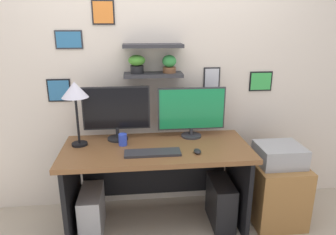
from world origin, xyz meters
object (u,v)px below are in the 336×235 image
Objects in this scene: desk at (156,167)px; keyboard at (153,153)px; monitor_left at (116,111)px; pen_cup at (123,140)px; computer_tower_left at (92,212)px; monitor_right at (192,111)px; computer_mouse at (197,151)px; printer at (279,154)px; drawer_cabinet at (275,191)px; desk_lamp at (75,93)px; computer_tower_right at (221,202)px.

keyboard is (-0.04, -0.19, 0.22)m from desk.
monitor_left is 5.73× the size of pen_cup.
computer_tower_left is at bearing 168.60° from keyboard.
computer_mouse is (-0.02, -0.37, -0.22)m from monitor_right.
desk reaches higher than printer.
drawer_cabinet is at bearing -3.97° from desk.
desk reaches higher than computer_tower_left.
computer_tower_right is (1.20, -0.14, -0.99)m from desk_lamp.
computer_tower_right is at bearing -6.39° from pen_cup.
monitor_right reaches higher than computer_tower_left.
computer_mouse reaches higher than printer.
desk is 0.58m from monitor_right.
computer_tower_left is at bearing -179.64° from computer_tower_right.
keyboard is 0.83m from computer_tower_right.
computer_mouse is 0.78m from printer.
monitor_left is 6.36× the size of computer_mouse.
computer_mouse reaches higher than computer_tower_left.
printer reaches higher than drawer_cabinet.
monitor_left reaches higher than keyboard.
desk is 0.66m from computer_tower_left.
desk is at bearing -26.56° from monitor_left.
computer_tower_right is at bearing -45.82° from monitor_right.
monitor_left is 1.41× the size of computer_tower_right.
computer_tower_left is at bearing -179.56° from drawer_cabinet.
pen_cup is 0.18× the size of drawer_cabinet.
keyboard is 4.89× the size of computer_mouse.
desk_lamp is 0.97× the size of drawer_cabinet.
computer_mouse is 0.22× the size of computer_tower_right.
desk_lamp is (-0.64, 0.06, 0.66)m from desk.
printer is (1.11, 0.12, -0.12)m from keyboard.
computer_tower_left is at bearing -171.24° from desk.
monitor_left reaches higher than computer_mouse.
monitor_left is 0.96× the size of monitor_right.
pen_cup is (-0.28, 0.01, 0.26)m from desk.
printer is (1.71, -0.13, -0.55)m from desk_lamp.
monitor_right is at bearing 162.14° from printer.
keyboard is at bearing -173.96° from printer.
pen_cup reaches higher than printer.
printer is 1.69m from computer_tower_left.
desk_lamp is at bearing -161.07° from monitor_left.
printer is at bearing -3.78° from pen_cup.
pen_cup is (-0.24, 0.21, 0.04)m from keyboard.
keyboard is 1.08× the size of computer_tower_right.
keyboard is at bearing -169.56° from computer_tower_right.
monitor_left is 1.30× the size of keyboard.
keyboard is 0.78m from computer_tower_left.
desk_lamp reaches higher than monitor_right.
desk_lamp reaches higher than printer.
computer_tower_right is at bearing -6.45° from desk_lamp.
computer_tower_left is (-0.23, -0.25, -0.82)m from monitor_left.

